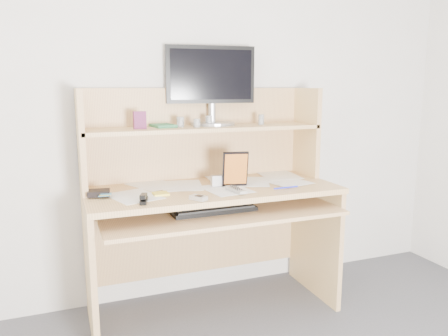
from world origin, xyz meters
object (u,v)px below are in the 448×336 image
object	(u,v)px
tv_remote	(236,190)
monitor	(211,83)
desk	(208,194)
keyboard	(213,209)
game_case	(235,169)

from	to	relation	value
tv_remote	monitor	size ratio (longest dim) A/B	0.30
desk	keyboard	bearing A→B (deg)	-102.11
desk	keyboard	size ratio (longest dim) A/B	3.05
desk	tv_remote	xyz separation A→B (m)	(0.08, -0.24, 0.07)
game_case	keyboard	bearing A→B (deg)	-140.23
tv_remote	game_case	distance (m)	0.15
desk	game_case	distance (m)	0.24
desk	monitor	xyz separation A→B (m)	(0.08, 0.16, 0.63)
keyboard	game_case	distance (m)	0.27
tv_remote	monitor	distance (m)	0.69
tv_remote	monitor	bearing A→B (deg)	81.51
monitor	desk	bearing A→B (deg)	-110.58
keyboard	tv_remote	bearing A→B (deg)	-10.85
desk	game_case	size ratio (longest dim) A/B	7.01
keyboard	desk	bearing A→B (deg)	76.81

